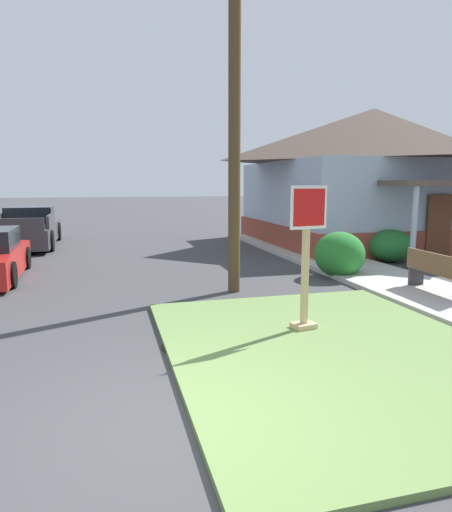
{
  "coord_description": "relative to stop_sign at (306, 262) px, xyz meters",
  "views": [
    {
      "loc": [
        -0.47,
        -4.07,
        2.39
      ],
      "look_at": [
        1.41,
        2.97,
        1.2
      ],
      "focal_mm": 31.33,
      "sensor_mm": 36.0,
      "label": 1
    }
  ],
  "objects": [
    {
      "name": "shrub_by_curb",
      "position": [
        2.73,
        3.82,
        -0.58
      ],
      "size": [
        1.28,
        1.28,
        1.18
      ],
      "primitive_type": "ellipsoid",
      "color": "#25712B",
      "rests_on": "ground"
    },
    {
      "name": "grass_corner_patch",
      "position": [
        0.04,
        -0.86,
        -1.12
      ],
      "size": [
        4.64,
        5.9,
        0.08
      ],
      "primitive_type": "cube",
      "color": "#668447",
      "rests_on": "ground"
    },
    {
      "name": "corner_house",
      "position": [
        7.2,
        9.51,
        1.54
      ],
      "size": [
        8.8,
        9.48,
        5.28
      ],
      "color": "brown",
      "rests_on": "ground"
    },
    {
      "name": "sidewalk_strip",
      "position": [
        3.56,
        3.83,
        -1.1
      ],
      "size": [
        2.2,
        18.79,
        0.12
      ],
      "primitive_type": "cube",
      "color": "#B2AFA8",
      "rests_on": "ground"
    },
    {
      "name": "ground_plane",
      "position": [
        -2.54,
        -2.31,
        -1.16
      ],
      "size": [
        160.0,
        160.0,
        0.0
      ],
      "primitive_type": "plane",
      "color": "#3D3D3F"
    },
    {
      "name": "manhole_cover",
      "position": [
        -1.97,
        -0.14,
        -1.16
      ],
      "size": [
        0.7,
        0.7,
        0.02
      ],
      "primitive_type": "cylinder",
      "color": "black",
      "rests_on": "ground"
    },
    {
      "name": "pickup_truck_charcoal",
      "position": [
        -5.97,
        12.18,
        -0.55
      ],
      "size": [
        2.19,
        5.57,
        1.48
      ],
      "color": "#38383D",
      "rests_on": "ground"
    },
    {
      "name": "street_bench",
      "position": [
        3.61,
        1.31,
        -0.57
      ],
      "size": [
        0.47,
        1.73,
        0.85
      ],
      "color": "brown",
      "rests_on": "sidewalk_strip"
    },
    {
      "name": "stop_sign",
      "position": [
        0.0,
        0.0,
        0.0
      ],
      "size": [
        0.66,
        0.34,
        2.28
      ],
      "color": "tan",
      "rests_on": "grass_corner_patch"
    },
    {
      "name": "utility_pole",
      "position": [
        -0.32,
        3.0,
        4.5
      ],
      "size": [
        1.51,
        0.26,
        10.86
      ],
      "color": "#4C3823",
      "rests_on": "ground"
    },
    {
      "name": "shrub_near_porch",
      "position": [
        5.39,
        5.46,
        -0.66
      ],
      "size": [
        1.38,
        1.38,
        1.0
      ],
      "primitive_type": "ellipsoid",
      "color": "#236B2D",
      "rests_on": "ground"
    }
  ]
}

